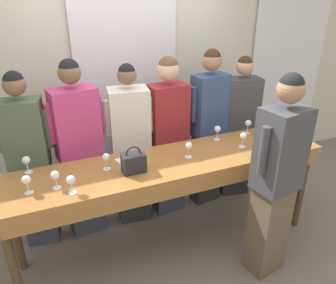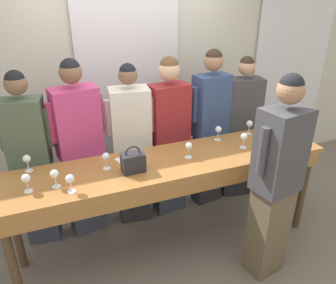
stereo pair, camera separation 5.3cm
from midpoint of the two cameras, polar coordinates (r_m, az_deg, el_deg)
The scene contains 25 objects.
ground_plane at distance 3.51m, azimuth 0.86°, elevation -17.36°, with size 18.00×18.00×0.00m, color #70665B.
wall_back at distance 3.96m, azimuth -6.51°, elevation 10.90°, with size 12.00×0.06×2.80m.
curtain_panel_center at distance 3.92m, azimuth -6.21°, elevation 9.89°, with size 1.19×0.03×2.69m.
curtain_panel_right at distance 5.05m, azimuth 20.83°, elevation 11.92°, with size 1.19×0.03×2.69m.
tasting_bar at distance 2.96m, azimuth 1.14°, elevation -5.07°, with size 2.92×0.65×0.98m.
wine_bottle at distance 3.28m, azimuth 21.38°, elevation 0.42°, with size 0.08×0.08×0.31m.
handbag at distance 2.74m, azimuth -5.55°, elevation -3.47°, with size 0.19×0.13×0.23m.
wine_glass_front_left at distance 3.31m, azimuth 9.22°, elevation 2.08°, with size 0.07×0.07×0.15m.
wine_glass_front_mid at distance 2.79m, azimuth -10.26°, elevation -2.64°, with size 0.07×0.07×0.15m.
wine_glass_front_right at distance 3.18m, azimuth 16.24°, elevation 0.33°, with size 0.07×0.07×0.15m.
wine_glass_center_left at distance 2.65m, azimuth -22.96°, elevation -5.98°, with size 0.07×0.07×0.15m.
wine_glass_center_mid at distance 2.54m, azimuth -16.12°, elevation -6.29°, with size 0.07×0.07×0.15m.
wine_glass_center_right at distance 2.94m, azimuth 4.15°, elevation -0.81°, with size 0.07×0.07×0.15m.
wine_glass_back_left at distance 3.52m, azimuth 14.43°, elevation 3.01°, with size 0.07×0.07×0.15m.
wine_glass_back_mid at distance 2.64m, azimuth -18.61°, elevation -5.43°, with size 0.07×0.07×0.15m.
wine_glass_back_right at distance 2.94m, azimuth -22.91°, elevation -2.83°, with size 0.07×0.07×0.15m.
wine_glass_near_host at distance 3.20m, azimuth 13.55°, elevation 0.80°, with size 0.07×0.07×0.15m.
napkin at distance 2.96m, azimuth -7.40°, elevation -3.07°, with size 0.13×0.13×0.00m.
guest_olive_jacket at distance 3.31m, azimuth -22.30°, elevation -3.02°, with size 0.47×0.29×1.76m.
guest_pink_top at distance 3.31m, azimuth -14.55°, elevation -1.44°, with size 0.53×0.32×1.83m.
guest_cream_sweater at distance 3.41m, azimuth -5.91°, elevation -0.83°, with size 0.51×0.32×1.74m.
guest_striped_shirt at distance 3.51m, azimuth 0.62°, elevation 0.93°, with size 0.52×0.27×1.78m.
guest_navy_coat at distance 3.70m, azimuth 7.67°, elevation 2.42°, with size 0.50×0.27×1.82m.
guest_beige_cap at distance 3.94m, azimuth 12.86°, elevation 2.27°, with size 0.52×0.30×1.72m.
host_pouring at distance 2.83m, azimuth 18.76°, elevation -6.50°, with size 0.48×0.33×1.84m.
Camera 2 is at (-0.97, -2.39, 2.38)m, focal length 35.00 mm.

